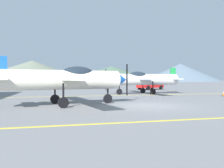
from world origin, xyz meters
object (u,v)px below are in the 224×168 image
(airplane_near, at_px, (68,79))
(airplane_mid, at_px, (143,79))
(car_sedan, at_px, (150,84))
(traffic_cone_side, at_px, (224,93))

(airplane_near, xyz_separation_m, airplane_mid, (8.39, 8.60, 0.00))
(car_sedan, distance_m, traffic_cone_side, 13.87)
(car_sedan, relative_size, traffic_cone_side, 7.90)
(airplane_mid, bearing_deg, traffic_cone_side, -35.15)
(airplane_mid, distance_m, car_sedan, 10.40)
(car_sedan, bearing_deg, airplane_near, -126.48)
(car_sedan, height_order, traffic_cone_side, car_sedan)
(car_sedan, bearing_deg, airplane_mid, -117.40)
(traffic_cone_side, bearing_deg, car_sedan, 97.03)
(car_sedan, bearing_deg, traffic_cone_side, -82.97)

